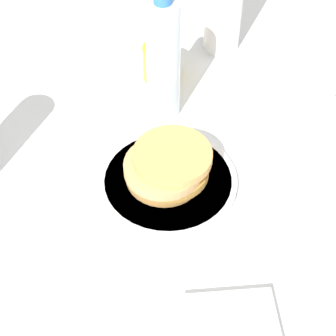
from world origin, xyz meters
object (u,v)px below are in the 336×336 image
Objects in this scene: pancake_stack at (168,167)px; juice_glass at (160,62)px; plate at (168,181)px; water_bottle_near at (163,61)px; cream_jug at (310,121)px.

juice_glass is (-0.24, 0.16, -0.01)m from pancake_stack.
juice_glass is (-0.24, 0.16, 0.03)m from plate.
pancake_stack is 0.56× the size of water_bottle_near.
pancake_stack is 0.20m from water_bottle_near.
cream_jug reaches higher than juice_glass.
cream_jug is at bearing 74.95° from plate.
water_bottle_near is at bearing 146.48° from pancake_stack.
plate is 0.93× the size of water_bottle_near.
juice_glass is 0.33m from cream_jug.
water_bottle_near reaches higher than pancake_stack.
pancake_stack is 1.97× the size of juice_glass.
water_bottle_near is (0.09, -0.06, 0.09)m from juice_glass.
plate is 0.04m from pancake_stack.
cream_jug reaches higher than pancake_stack.
plate is 3.23× the size of juice_glass.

